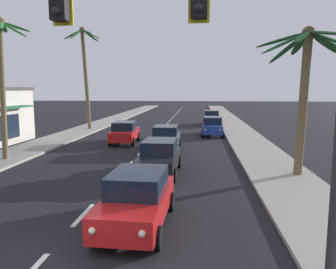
% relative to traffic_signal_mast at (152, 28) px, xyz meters
% --- Properties ---
extents(sidewalk_right, '(3.20, 110.00, 0.14)m').
position_rel_traffic_signal_mast_xyz_m(sidewalk_right, '(4.91, 19.69, -5.29)').
color(sidewalk_right, '#9E998E').
rests_on(sidewalk_right, ground).
extents(sidewalk_left, '(3.20, 110.00, 0.14)m').
position_rel_traffic_signal_mast_xyz_m(sidewalk_left, '(-10.69, 19.69, -5.29)').
color(sidewalk_left, '#9E998E').
rests_on(sidewalk_left, ground).
extents(lane_markings, '(4.28, 90.00, 0.01)m').
position_rel_traffic_signal_mast_xyz_m(lane_markings, '(-2.49, 20.89, -5.35)').
color(lane_markings, silver).
rests_on(lane_markings, ground).
extents(traffic_signal_mast, '(11.13, 0.41, 7.43)m').
position_rel_traffic_signal_mast_xyz_m(traffic_signal_mast, '(0.00, 0.00, 0.00)').
color(traffic_signal_mast, '#2D2D33').
rests_on(traffic_signal_mast, ground).
extents(sedan_lead_at_stop_bar, '(2.08, 4.50, 1.68)m').
position_rel_traffic_signal_mast_xyz_m(sedan_lead_at_stop_bar, '(-0.92, 3.02, -4.50)').
color(sedan_lead_at_stop_bar, red).
rests_on(sedan_lead_at_stop_bar, ground).
extents(sedan_third_in_queue, '(2.03, 4.48, 1.68)m').
position_rel_traffic_signal_mast_xyz_m(sedan_third_in_queue, '(-0.99, 9.33, -4.50)').
color(sedan_third_in_queue, black).
rests_on(sedan_third_in_queue, ground).
extents(sedan_fifth_in_queue, '(1.95, 4.45, 1.68)m').
position_rel_traffic_signal_mast_xyz_m(sedan_fifth_in_queue, '(-1.31, 15.64, -4.50)').
color(sedan_fifth_in_queue, '#4C515B').
rests_on(sedan_fifth_in_queue, ground).
extents(sedan_oncoming_far, '(2.11, 4.51, 1.68)m').
position_rel_traffic_signal_mast_xyz_m(sedan_oncoming_far, '(-4.80, 18.39, -4.50)').
color(sedan_oncoming_far, red).
rests_on(sedan_oncoming_far, ground).
extents(sedan_parked_nearest_kerb, '(1.98, 4.46, 1.68)m').
position_rel_traffic_signal_mast_xyz_m(sedan_parked_nearest_kerb, '(2.46, 32.49, -4.50)').
color(sedan_parked_nearest_kerb, red).
rests_on(sedan_parked_nearest_kerb, ground).
extents(sedan_parked_mid_kerb, '(2.08, 4.50, 1.68)m').
position_rel_traffic_signal_mast_xyz_m(sedan_parked_mid_kerb, '(2.21, 23.34, -4.50)').
color(sedan_parked_mid_kerb, navy).
rests_on(sedan_parked_mid_kerb, ground).
extents(palm_left_second, '(3.00, 3.24, 8.16)m').
position_rel_traffic_signal_mast_xyz_m(palm_left_second, '(-10.20, 11.38, 0.56)').
color(palm_left_second, brown).
rests_on(palm_left_second, ground).
extents(palm_left_third, '(4.09, 3.80, 10.33)m').
position_rel_traffic_signal_mast_xyz_m(palm_left_third, '(-10.58, 26.35, 1.58)').
color(palm_left_third, brown).
rests_on(palm_left_third, ground).
extents(palm_right_second, '(4.47, 4.68, 7.01)m').
position_rel_traffic_signal_mast_xyz_m(palm_right_second, '(5.80, 9.31, -0.28)').
color(palm_right_second, brown).
rests_on(palm_right_second, ground).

